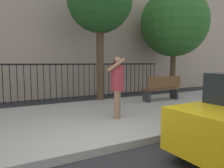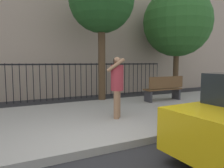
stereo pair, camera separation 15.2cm
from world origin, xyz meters
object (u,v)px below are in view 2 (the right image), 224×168
at_px(street_bench, 164,88).
at_px(street_tree_near, 177,23).
at_px(pedestrian_on_phone, 117,83).
at_px(street_tree_mid, 102,1).

relative_size(street_bench, street_tree_near, 0.31).
xyz_separation_m(pedestrian_on_phone, street_tree_near, (4.99, 3.07, 2.47)).
bearing_deg(street_tree_mid, street_bench, -34.24).
bearing_deg(pedestrian_on_phone, street_tree_mid, 73.86).
bearing_deg(pedestrian_on_phone, street_bench, 26.24).
distance_m(street_bench, street_tree_near, 4.01).
bearing_deg(street_tree_mid, street_tree_near, 4.27).
distance_m(street_bench, street_tree_mid, 4.14).
relative_size(street_bench, street_tree_mid, 0.30).
height_order(pedestrian_on_phone, street_tree_near, street_tree_near).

